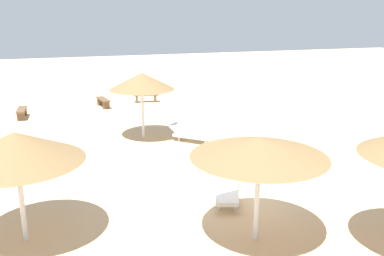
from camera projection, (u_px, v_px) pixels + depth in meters
ground_plane at (221, 191)px, 13.02m from camera, size 80.00×80.00×0.00m
parasol_0 at (259, 147)px, 9.67m from camera, size 3.19×3.19×2.57m
parasol_1 at (142, 81)px, 17.70m from camera, size 2.72×2.72×2.83m
parasol_3 at (15, 147)px, 9.63m from camera, size 3.09×3.09×2.71m
lounger_0 at (227, 189)px, 12.40m from camera, size 1.30×2.01×0.63m
lounger_1 at (191, 134)px, 17.79m from camera, size 1.82×1.76×0.70m
bench_0 at (103, 101)px, 24.05m from camera, size 0.67×1.55×0.49m
bench_1 at (146, 96)px, 25.32m from camera, size 1.54×0.60×0.49m
bench_2 at (22, 112)px, 21.61m from camera, size 0.45×1.51×0.49m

